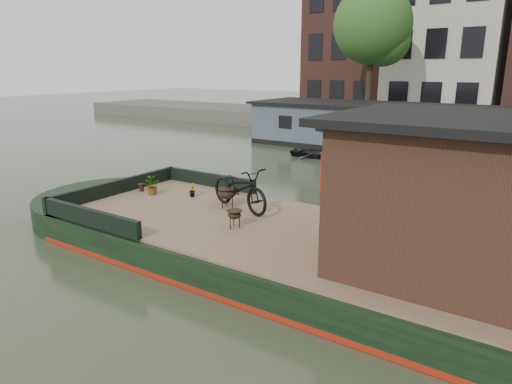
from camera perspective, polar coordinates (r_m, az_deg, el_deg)
The scene contains 17 objects.
ground at distance 8.83m, azimuth 9.26°, elevation -10.02°, with size 120.00×120.00×0.00m, color #2F3C26.
houseboat_hull at distance 9.29m, azimuth 1.81°, elevation -6.66°, with size 14.01×4.02×0.60m.
houseboat_deck at distance 8.58m, azimuth 9.43°, elevation -6.25°, with size 11.80×3.80×0.05m, color #856A52.
bow_bulwark at distance 11.43m, azimuth -14.24°, elevation 0.01°, with size 3.00×4.00×0.35m.
cabin at distance 7.62m, azimuth 24.95°, elevation -0.34°, with size 4.00×3.50×2.42m.
bicycle at distance 10.19m, azimuth -2.05°, elevation 0.49°, with size 0.66×1.88×0.99m, color black.
potted_plant_b at distance 11.40m, azimuth -8.00°, elevation 0.24°, with size 0.18×0.15×0.33m, color brown.
potted_plant_c at distance 11.78m, azimuth -12.97°, elevation 0.77°, with size 0.40×0.35×0.44m, color maroon.
potted_plant_d at distance 9.27m, azimuth 13.21°, elevation -2.66°, with size 0.34×0.34×0.60m, color brown.
brazier_front at distance 9.11m, azimuth -2.71°, elevation -3.38°, with size 0.34×0.34×0.36m, color black, non-canonical shape.
brazier_rear at distance 10.43m, azimuth -3.66°, elevation -0.72°, with size 0.42×0.42×0.45m, color black, non-canonical shape.
bollard_port at distance 12.17m, azimuth -14.11°, elevation 0.56°, with size 0.17×0.17×0.20m, color black.
bollard_stbd at distance 10.53m, azimuth -21.42°, elevation -2.37°, with size 0.16×0.16×0.18m, color black.
dinghy at distance 20.00m, azimuth 8.64°, elevation 5.20°, with size 2.12×2.97×0.61m, color black.
far_houseboat at distance 21.74m, azimuth 25.19°, elevation 6.49°, with size 20.40×4.40×2.11m.
quay at distance 28.20m, azimuth 27.24°, elevation 6.88°, with size 60.00×6.00×0.90m, color #47443F.
tree_left at distance 28.16m, azimuth 14.67°, elevation 19.17°, with size 4.40×4.40×7.40m.
Camera 1 is at (3.22, -7.32, 3.74)m, focal length 32.00 mm.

